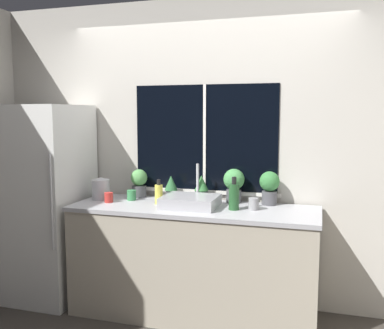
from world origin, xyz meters
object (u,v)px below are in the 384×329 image
(refrigerator, at_px, (46,202))
(mug_grey, at_px, (254,204))
(potted_plant_far_left, at_px, (139,182))
(potted_plant_far_right, at_px, (269,186))
(sink, at_px, (190,201))
(mug_red, at_px, (109,197))
(potted_plant_center, at_px, (202,188))
(potted_plant_left, at_px, (171,186))
(mug_green, at_px, (132,195))
(potted_plant_right, at_px, (234,183))
(bottle_tall, at_px, (234,196))
(soap_bottle, at_px, (159,194))
(kettle, at_px, (101,189))

(refrigerator, distance_m, mug_grey, 1.91)
(potted_plant_far_left, relative_size, potted_plant_far_right, 0.91)
(mug_grey, bearing_deg, sink, -175.78)
(mug_grey, relative_size, mug_red, 1.12)
(potted_plant_center, xyz_separation_m, mug_grey, (0.49, -0.23, -0.07))
(potted_plant_left, distance_m, mug_grey, 0.81)
(potted_plant_center, bearing_deg, mug_green, -165.63)
(potted_plant_right, bearing_deg, mug_red, -164.05)
(mug_red, bearing_deg, potted_plant_far_right, 12.48)
(mug_grey, bearing_deg, potted_plant_center, 155.01)
(potted_plant_right, height_order, bottle_tall, potted_plant_right)
(potted_plant_right, distance_m, potted_plant_far_right, 0.30)
(potted_plant_far_left, bearing_deg, mug_green, -92.39)
(mug_green, bearing_deg, soap_bottle, -16.06)
(potted_plant_right, xyz_separation_m, mug_red, (-1.04, -0.30, -0.13))
(potted_plant_center, height_order, mug_green, potted_plant_center)
(refrigerator, height_order, potted_plant_far_right, refrigerator)
(refrigerator, bearing_deg, kettle, 6.71)
(soap_bottle, relative_size, mug_grey, 2.20)
(potted_plant_center, bearing_deg, potted_plant_far_right, 0.00)
(potted_plant_left, bearing_deg, bottle_tall, -23.53)
(potted_plant_left, relative_size, kettle, 1.07)
(potted_plant_right, relative_size, soap_bottle, 1.39)
(sink, relative_size, potted_plant_right, 1.52)
(mug_green, xyz_separation_m, mug_red, (-0.15, -0.14, -0.00))
(potted_plant_center, bearing_deg, potted_plant_far_left, 180.00)
(mug_grey, bearing_deg, potted_plant_left, 163.59)
(mug_red, height_order, kettle, kettle)
(potted_plant_left, height_order, potted_plant_far_right, potted_plant_far_right)
(soap_bottle, relative_size, bottle_tall, 0.80)
(bottle_tall, bearing_deg, mug_grey, 16.25)
(potted_plant_far_left, xyz_separation_m, soap_bottle, (0.28, -0.24, -0.05))
(mug_grey, bearing_deg, bottle_tall, -163.75)
(potted_plant_left, xyz_separation_m, kettle, (-0.60, -0.20, -0.02))
(refrigerator, relative_size, bottle_tall, 6.68)
(potted_plant_center, xyz_separation_m, potted_plant_right, (0.29, 0.00, 0.05))
(sink, relative_size, potted_plant_center, 1.96)
(potted_plant_left, xyz_separation_m, potted_plant_center, (0.29, 0.00, 0.00))
(mug_grey, bearing_deg, potted_plant_far_right, 67.09)
(mug_green, bearing_deg, refrigerator, -172.65)
(bottle_tall, height_order, kettle, bottle_tall)
(potted_plant_far_right, xyz_separation_m, kettle, (-1.47, -0.20, -0.06))
(refrigerator, bearing_deg, potted_plant_right, 8.67)
(sink, height_order, mug_green, sink)
(sink, bearing_deg, potted_plant_far_right, 23.60)
(refrigerator, height_order, kettle, refrigerator)
(potted_plant_center, xyz_separation_m, bottle_tall, (0.34, -0.27, -0.01))
(potted_plant_center, distance_m, mug_red, 0.81)
(refrigerator, xyz_separation_m, kettle, (0.53, 0.06, 0.14))
(potted_plant_center, bearing_deg, mug_red, -158.48)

